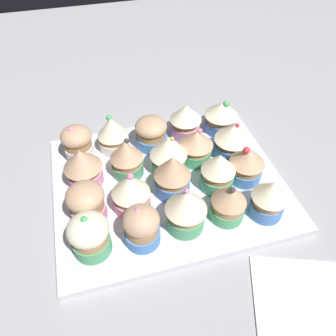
{
  "coord_description": "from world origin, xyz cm",
  "views": [
    {
      "loc": [
        37.12,
        -10.31,
        43.84
      ],
      "look_at": [
        0.0,
        0.0,
        4.2
      ],
      "focal_mm": 35.31,
      "sensor_mm": 36.0,
      "label": 1
    }
  ],
  "objects_px": {
    "cupcake_2": "(87,202)",
    "cupcake_15": "(229,201)",
    "cupcake_17": "(232,140)",
    "cupcake_8": "(151,132)",
    "cupcake_9": "(168,153)",
    "cupcake_1": "(83,166)",
    "baking_tray": "(168,182)",
    "cupcake_13": "(196,145)",
    "cupcake_11": "(185,209)",
    "cupcake_18": "(247,163)",
    "cupcake_4": "(113,134)",
    "napkin": "(306,304)",
    "cupcake_5": "(127,158)",
    "cupcake_12": "(186,120)",
    "cupcake_6": "(131,192)",
    "cupcake_7": "(142,226)",
    "cupcake_19": "(269,198)",
    "cupcake_3": "(89,235)",
    "cupcake_10": "(173,175)",
    "cupcake_16": "(221,116)",
    "cupcake_0": "(77,142)"
  },
  "relations": [
    {
      "from": "cupcake_15",
      "to": "cupcake_17",
      "type": "relative_size",
      "value": 1.05
    },
    {
      "from": "cupcake_18",
      "to": "cupcake_12",
      "type": "bearing_deg",
      "value": -155.27
    },
    {
      "from": "cupcake_1",
      "to": "cupcake_5",
      "type": "height_order",
      "value": "cupcake_5"
    },
    {
      "from": "baking_tray",
      "to": "cupcake_13",
      "type": "height_order",
      "value": "cupcake_13"
    },
    {
      "from": "cupcake_13",
      "to": "cupcake_15",
      "type": "xyz_separation_m",
      "value": [
        0.13,
        0.01,
        0.0
      ]
    },
    {
      "from": "cupcake_17",
      "to": "cupcake_3",
      "type": "bearing_deg",
      "value": -63.64
    },
    {
      "from": "cupcake_10",
      "to": "cupcake_17",
      "type": "height_order",
      "value": "cupcake_10"
    },
    {
      "from": "cupcake_8",
      "to": "cupcake_9",
      "type": "xyz_separation_m",
      "value": [
        0.07,
        0.01,
        0.01
      ]
    },
    {
      "from": "cupcake_1",
      "to": "cupcake_2",
      "type": "xyz_separation_m",
      "value": [
        0.08,
        -0.0,
        -0.0
      ]
    },
    {
      "from": "cupcake_6",
      "to": "cupcake_11",
      "type": "relative_size",
      "value": 0.89
    },
    {
      "from": "cupcake_13",
      "to": "cupcake_15",
      "type": "height_order",
      "value": "cupcake_15"
    },
    {
      "from": "cupcake_10",
      "to": "cupcake_12",
      "type": "bearing_deg",
      "value": 154.17
    },
    {
      "from": "cupcake_1",
      "to": "cupcake_2",
      "type": "distance_m",
      "value": 0.08
    },
    {
      "from": "cupcake_4",
      "to": "cupcake_7",
      "type": "relative_size",
      "value": 1.06
    },
    {
      "from": "cupcake_9",
      "to": "cupcake_18",
      "type": "distance_m",
      "value": 0.13
    },
    {
      "from": "cupcake_17",
      "to": "napkin",
      "type": "height_order",
      "value": "cupcake_17"
    },
    {
      "from": "cupcake_2",
      "to": "cupcake_9",
      "type": "distance_m",
      "value": 0.16
    },
    {
      "from": "cupcake_2",
      "to": "cupcake_15",
      "type": "relative_size",
      "value": 0.92
    },
    {
      "from": "cupcake_5",
      "to": "cupcake_18",
      "type": "relative_size",
      "value": 1.05
    },
    {
      "from": "cupcake_2",
      "to": "cupcake_5",
      "type": "bearing_deg",
      "value": 135.64
    },
    {
      "from": "cupcake_5",
      "to": "cupcake_7",
      "type": "xyz_separation_m",
      "value": [
        0.14,
        -0.0,
        -0.0
      ]
    },
    {
      "from": "cupcake_3",
      "to": "napkin",
      "type": "xyz_separation_m",
      "value": [
        0.15,
        0.26,
        -0.04
      ]
    },
    {
      "from": "cupcake_19",
      "to": "baking_tray",
      "type": "bearing_deg",
      "value": -130.01
    },
    {
      "from": "baking_tray",
      "to": "cupcake_4",
      "type": "height_order",
      "value": "cupcake_4"
    },
    {
      "from": "cupcake_18",
      "to": "cupcake_7",
      "type": "bearing_deg",
      "value": -69.06
    },
    {
      "from": "cupcake_1",
      "to": "cupcake_6",
      "type": "distance_m",
      "value": 0.1
    },
    {
      "from": "cupcake_2",
      "to": "cupcake_5",
      "type": "relative_size",
      "value": 0.9
    },
    {
      "from": "cupcake_3",
      "to": "cupcake_11",
      "type": "xyz_separation_m",
      "value": [
        -0.0,
        0.14,
        0.01
      ]
    },
    {
      "from": "cupcake_2",
      "to": "cupcake_16",
      "type": "bearing_deg",
      "value": 118.02
    },
    {
      "from": "cupcake_6",
      "to": "cupcake_19",
      "type": "distance_m",
      "value": 0.21
    },
    {
      "from": "cupcake_4",
      "to": "cupcake_13",
      "type": "height_order",
      "value": "cupcake_4"
    },
    {
      "from": "cupcake_7",
      "to": "cupcake_19",
      "type": "distance_m",
      "value": 0.2
    },
    {
      "from": "cupcake_3",
      "to": "cupcake_16",
      "type": "xyz_separation_m",
      "value": [
        -0.21,
        0.28,
        -0.0
      ]
    },
    {
      "from": "cupcake_5",
      "to": "cupcake_3",
      "type": "bearing_deg",
      "value": -29.61
    },
    {
      "from": "cupcake_0",
      "to": "cupcake_2",
      "type": "distance_m",
      "value": 0.14
    },
    {
      "from": "cupcake_7",
      "to": "cupcake_17",
      "type": "xyz_separation_m",
      "value": [
        -0.14,
        0.2,
        0.0
      ]
    },
    {
      "from": "cupcake_8",
      "to": "cupcake_15",
      "type": "distance_m",
      "value": 0.21
    },
    {
      "from": "cupcake_0",
      "to": "napkin",
      "type": "height_order",
      "value": "cupcake_0"
    },
    {
      "from": "cupcake_11",
      "to": "cupcake_12",
      "type": "distance_m",
      "value": 0.22
    },
    {
      "from": "cupcake_15",
      "to": "cupcake_16",
      "type": "bearing_deg",
      "value": 161.09
    },
    {
      "from": "cupcake_4",
      "to": "cupcake_13",
      "type": "bearing_deg",
      "value": 63.49
    },
    {
      "from": "cupcake_10",
      "to": "cupcake_11",
      "type": "bearing_deg",
      "value": -1.84
    },
    {
      "from": "cupcake_0",
      "to": "cupcake_3",
      "type": "bearing_deg",
      "value": 0.03
    },
    {
      "from": "cupcake_9",
      "to": "cupcake_16",
      "type": "height_order",
      "value": "cupcake_9"
    },
    {
      "from": "cupcake_1",
      "to": "cupcake_13",
      "type": "xyz_separation_m",
      "value": [
        -0.0,
        0.2,
        -0.0
      ]
    },
    {
      "from": "cupcake_5",
      "to": "cupcake_8",
      "type": "distance_m",
      "value": 0.08
    },
    {
      "from": "cupcake_4",
      "to": "napkin",
      "type": "xyz_separation_m",
      "value": [
        0.36,
        0.19,
        -0.05
      ]
    },
    {
      "from": "cupcake_0",
      "to": "cupcake_12",
      "type": "bearing_deg",
      "value": 91.86
    },
    {
      "from": "cupcake_1",
      "to": "cupcake_2",
      "type": "height_order",
      "value": "cupcake_1"
    },
    {
      "from": "cupcake_11",
      "to": "cupcake_18",
      "type": "bearing_deg",
      "value": 117.34
    }
  ]
}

